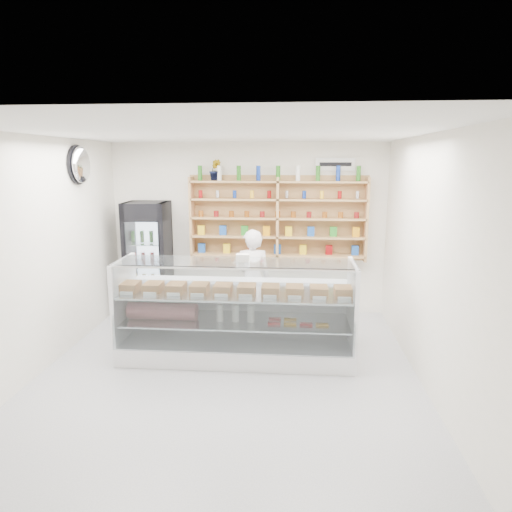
{
  "coord_description": "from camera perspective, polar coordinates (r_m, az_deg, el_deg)",
  "views": [
    {
      "loc": [
        0.75,
        -4.96,
        2.5
      ],
      "look_at": [
        0.27,
        0.9,
        1.27
      ],
      "focal_mm": 32.0,
      "sensor_mm": 36.0,
      "label": 1
    }
  ],
  "objects": [
    {
      "name": "security_mirror",
      "position": [
        6.82,
        -21.03,
        10.59
      ],
      "size": [
        0.15,
        0.5,
        0.5
      ],
      "primitive_type": "ellipsoid",
      "color": "silver",
      "rests_on": "left_wall"
    },
    {
      "name": "room",
      "position": [
        5.14,
        -3.81,
        -0.62
      ],
      "size": [
        5.0,
        5.0,
        5.0
      ],
      "color": "#B9B9BE",
      "rests_on": "ground"
    },
    {
      "name": "wall_sign",
      "position": [
        7.46,
        9.89,
        11.23
      ],
      "size": [
        0.62,
        0.03,
        0.2
      ],
      "primitive_type": "cube",
      "color": "white",
      "rests_on": "back_wall"
    },
    {
      "name": "wall_shelving",
      "position": [
        7.36,
        2.73,
        4.7
      ],
      "size": [
        2.84,
        0.28,
        1.33
      ],
      "color": "tan",
      "rests_on": "back_wall"
    },
    {
      "name": "potted_plant",
      "position": [
        7.41,
        -5.15,
        10.66
      ],
      "size": [
        0.19,
        0.16,
        0.33
      ],
      "primitive_type": "imported",
      "rotation": [
        0.0,
        0.0,
        0.05
      ],
      "color": "#1E6626",
      "rests_on": "wall_shelving"
    },
    {
      "name": "display_counter",
      "position": [
        5.95,
        -2.49,
        -9.36
      ],
      "size": [
        2.96,
        0.88,
        1.29
      ],
      "color": "white",
      "rests_on": "floor"
    },
    {
      "name": "drinks_cooler",
      "position": [
        7.64,
        -13.28,
        -0.36
      ],
      "size": [
        0.69,
        0.68,
        1.86
      ],
      "rotation": [
        0.0,
        0.0,
        0.04
      ],
      "color": "black",
      "rests_on": "floor"
    },
    {
      "name": "shop_worker",
      "position": [
        6.8,
        -0.5,
        -3.01
      ],
      "size": [
        0.61,
        0.45,
        1.53
      ],
      "primitive_type": "imported",
      "rotation": [
        0.0,
        0.0,
        3.31
      ],
      "color": "silver",
      "rests_on": "floor"
    }
  ]
}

